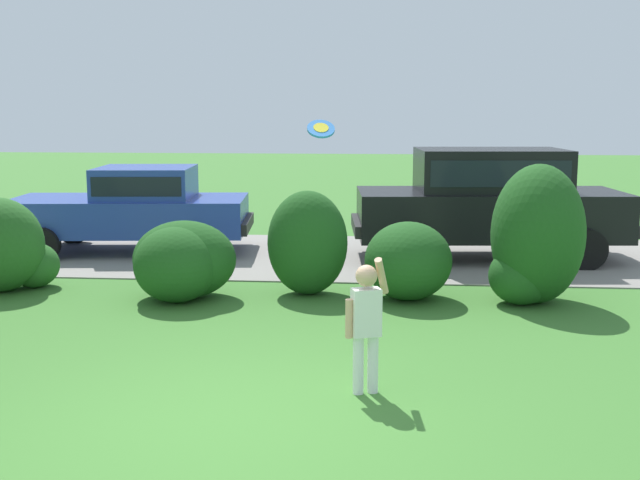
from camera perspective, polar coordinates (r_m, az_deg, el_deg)
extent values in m
plane|color=#3D752D|center=(6.93, -7.13, -12.80)|extent=(80.00, 80.00, 0.00)
cube|color=gray|center=(14.23, -0.70, -1.12)|extent=(28.00, 4.40, 0.02)
ellipsoid|color=#286023|center=(12.45, -19.75, -1.70)|extent=(0.74, 0.74, 0.66)
ellipsoid|color=#1E511C|center=(11.20, -9.65, -1.38)|extent=(1.43, 1.20, 1.08)
ellipsoid|color=#1E511C|center=(10.98, -10.23, -1.74)|extent=(1.15, 1.15, 1.03)
ellipsoid|color=#1E511C|center=(11.22, -0.90, -0.20)|extent=(1.13, 0.98, 1.48)
ellipsoid|color=#1E511C|center=(11.01, 6.31, -1.49)|extent=(1.20, 1.29, 1.08)
ellipsoid|color=#1E511C|center=(11.19, 6.61, -2.45)|extent=(0.72, 0.72, 0.65)
ellipsoid|color=#1E511C|center=(11.09, 15.28, 0.42)|extent=(1.24, 1.43, 1.88)
ellipsoid|color=#1E511C|center=(11.03, 14.16, -2.49)|extent=(0.87, 0.87, 0.78)
cube|color=#28429E|center=(14.95, -13.44, 1.73)|extent=(4.36, 2.25, 0.64)
cube|color=#28429E|center=(14.81, -12.34, 4.04)|extent=(1.83, 1.78, 0.56)
cube|color=black|center=(14.81, -12.34, 4.04)|extent=(1.70, 1.78, 0.34)
cylinder|color=black|center=(14.46, -19.24, -0.32)|extent=(0.62, 0.28, 0.60)
cylinder|color=black|center=(16.23, -17.15, 0.80)|extent=(0.62, 0.28, 0.60)
cylinder|color=black|center=(13.85, -8.97, -0.31)|extent=(0.62, 0.28, 0.60)
cylinder|color=black|center=(15.69, -8.00, 0.85)|extent=(0.62, 0.28, 0.60)
cube|color=black|center=(15.58, -21.12, 1.06)|extent=(0.29, 1.75, 0.20)
cube|color=black|center=(14.65, -5.22, 1.16)|extent=(0.29, 1.75, 0.20)
cube|color=black|center=(14.11, 11.96, 1.83)|extent=(4.64, 2.22, 0.80)
cube|color=black|center=(14.04, 12.07, 4.91)|extent=(2.60, 1.83, 0.72)
cube|color=black|center=(14.04, 12.07, 4.91)|extent=(2.41, 1.83, 0.43)
cylinder|color=black|center=(13.04, 6.73, -0.69)|extent=(0.70, 0.28, 0.68)
cylinder|color=black|center=(14.88, 5.90, 0.58)|extent=(0.70, 0.28, 0.68)
cylinder|color=black|center=(13.65, 18.45, -0.66)|extent=(0.70, 0.28, 0.68)
cylinder|color=black|center=(15.42, 16.27, 0.56)|extent=(0.70, 0.28, 0.68)
cube|color=black|center=(13.85, 2.62, 1.05)|extent=(0.27, 1.75, 0.20)
cube|color=black|center=(14.78, 20.66, 0.98)|extent=(0.27, 1.75, 0.20)
cylinder|color=white|center=(7.43, 2.75, -8.90)|extent=(0.10, 0.10, 0.55)
cylinder|color=white|center=(7.47, 3.79, -8.81)|extent=(0.10, 0.10, 0.55)
cube|color=white|center=(7.31, 3.31, -5.17)|extent=(0.30, 0.23, 0.44)
sphere|color=tan|center=(7.24, 3.33, -2.57)|extent=(0.20, 0.20, 0.20)
cylinder|color=tan|center=(7.33, 4.42, -2.58)|extent=(0.16, 0.28, 0.39)
cylinder|color=tan|center=(7.28, 2.09, -5.63)|extent=(0.07, 0.07, 0.36)
cylinder|color=#337FDB|center=(8.09, 0.06, 7.94)|extent=(0.30, 0.25, 0.22)
cylinder|color=yellow|center=(8.09, 0.06, 7.97)|extent=(0.17, 0.14, 0.13)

